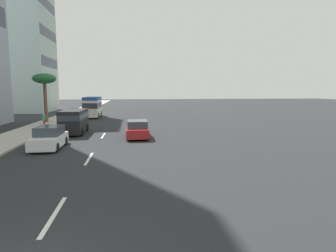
{
  "coord_description": "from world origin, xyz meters",
  "views": [
    {
      "loc": [
        -5.68,
        -2.69,
        4.24
      ],
      "look_at": [
        16.13,
        -5.53,
        1.44
      ],
      "focal_mm": 29.96,
      "sensor_mm": 36.0,
      "label": 1
    }
  ],
  "objects_px": {
    "van_lead": "(74,120)",
    "palm_tree": "(44,80)",
    "car_third": "(49,138)",
    "minibus_fourth": "(93,106)",
    "pedestrian_mid_block": "(44,120)",
    "car_second": "(137,129)"
  },
  "relations": [
    {
      "from": "car_third",
      "to": "pedestrian_mid_block",
      "type": "height_order",
      "value": "pedestrian_mid_block"
    },
    {
      "from": "van_lead",
      "to": "palm_tree",
      "type": "height_order",
      "value": "palm_tree"
    },
    {
      "from": "car_second",
      "to": "palm_tree",
      "type": "bearing_deg",
      "value": 41.85
    },
    {
      "from": "car_second",
      "to": "minibus_fourth",
      "type": "xyz_separation_m",
      "value": [
        20.04,
        6.58,
        1.01
      ]
    },
    {
      "from": "van_lead",
      "to": "minibus_fourth",
      "type": "xyz_separation_m",
      "value": [
        16.87,
        0.45,
        0.41
      ]
    },
    {
      "from": "pedestrian_mid_block",
      "to": "palm_tree",
      "type": "height_order",
      "value": "palm_tree"
    },
    {
      "from": "van_lead",
      "to": "car_second",
      "type": "height_order",
      "value": "van_lead"
    },
    {
      "from": "minibus_fourth",
      "to": "palm_tree",
      "type": "bearing_deg",
      "value": -34.75
    },
    {
      "from": "minibus_fourth",
      "to": "pedestrian_mid_block",
      "type": "bearing_deg",
      "value": -15.26
    },
    {
      "from": "car_second",
      "to": "car_third",
      "type": "relative_size",
      "value": 1.06
    },
    {
      "from": "car_third",
      "to": "palm_tree",
      "type": "height_order",
      "value": "palm_tree"
    },
    {
      "from": "van_lead",
      "to": "palm_tree",
      "type": "xyz_separation_m",
      "value": [
        9.71,
        5.41,
        4.16
      ]
    },
    {
      "from": "car_second",
      "to": "car_third",
      "type": "distance_m",
      "value": 7.64
    },
    {
      "from": "car_third",
      "to": "minibus_fourth",
      "type": "bearing_deg",
      "value": -179.89
    },
    {
      "from": "car_third",
      "to": "pedestrian_mid_block",
      "type": "xyz_separation_m",
      "value": [
        11.01,
        3.59,
        0.24
      ]
    },
    {
      "from": "van_lead",
      "to": "minibus_fourth",
      "type": "relative_size",
      "value": 0.82
    },
    {
      "from": "car_third",
      "to": "palm_tree",
      "type": "distance_m",
      "value": 18.21
    },
    {
      "from": "car_third",
      "to": "minibus_fourth",
      "type": "distance_m",
      "value": 24.03
    },
    {
      "from": "car_third",
      "to": "minibus_fourth",
      "type": "height_order",
      "value": "minibus_fourth"
    },
    {
      "from": "pedestrian_mid_block",
      "to": "palm_tree",
      "type": "bearing_deg",
      "value": -116.35
    },
    {
      "from": "car_third",
      "to": "palm_tree",
      "type": "xyz_separation_m",
      "value": [
        16.85,
        5.01,
        4.74
      ]
    },
    {
      "from": "car_third",
      "to": "pedestrian_mid_block",
      "type": "relative_size",
      "value": 2.7
    }
  ]
}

